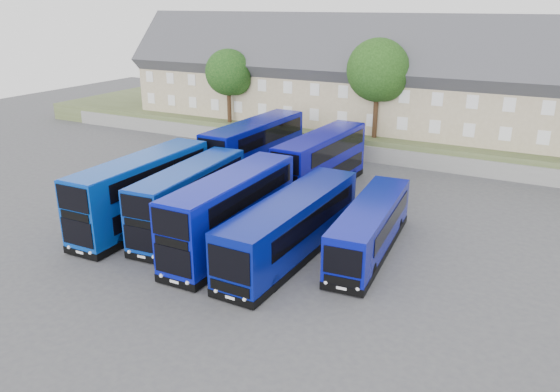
{
  "coord_description": "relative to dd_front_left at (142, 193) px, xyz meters",
  "views": [
    {
      "loc": [
        17.87,
        -23.58,
        14.22
      ],
      "look_at": [
        2.13,
        6.12,
        2.2
      ],
      "focal_mm": 35.0,
      "sensor_mm": 36.0,
      "label": 1
    }
  ],
  "objects": [
    {
      "name": "coach_east_b",
      "position": [
        14.77,
        2.99,
        -0.77
      ],
      "size": [
        3.25,
        11.36,
        3.06
      ],
      "rotation": [
        0.0,
        0.0,
        0.08
      ],
      "color": "#080F9A",
      "rests_on": "ground"
    },
    {
      "name": "retaining_wall",
      "position": [
        6.11,
        21.79,
        -1.52
      ],
      "size": [
        70.0,
        0.4,
        1.5
      ],
      "primitive_type": "cube",
      "color": "slate",
      "rests_on": "ground"
    },
    {
      "name": "coach_east_a",
      "position": [
        10.83,
        0.48,
        -0.52
      ],
      "size": [
        3.02,
        13.12,
        3.57
      ],
      "rotation": [
        0.0,
        0.0,
        -0.02
      ],
      "color": "navy",
      "rests_on": "ground"
    },
    {
      "name": "earth_bank",
      "position": [
        6.11,
        31.79,
        -1.27
      ],
      "size": [
        80.0,
        20.0,
        2.0
      ],
      "primitive_type": "cube",
      "color": "#4D5A33",
      "rests_on": "ground"
    },
    {
      "name": "dd_rear_right",
      "position": [
        7.54,
        12.07,
        -0.04
      ],
      "size": [
        3.16,
        11.51,
        4.53
      ],
      "rotation": [
        0.0,
        0.0,
        -0.05
      ],
      "color": "#080998",
      "rests_on": "ground"
    },
    {
      "name": "dd_front_mid",
      "position": [
        3.29,
        0.77,
        -0.18
      ],
      "size": [
        3.26,
        10.85,
        4.25
      ],
      "rotation": [
        0.0,
        0.0,
        0.08
      ],
      "color": "#08309E",
      "rests_on": "ground"
    },
    {
      "name": "dd_rear_left",
      "position": [
        1.31,
        12.45,
        0.09
      ],
      "size": [
        3.11,
        12.16,
        4.81
      ],
      "rotation": [
        0.0,
        0.0,
        -0.03
      ],
      "color": "#070D8E",
      "rests_on": "ground"
    },
    {
      "name": "terrace_row",
      "position": [
        6.11,
        27.79,
        4.33
      ],
      "size": [
        54.0,
        10.4,
        11.2
      ],
      "color": "tan",
      "rests_on": "earth_bank"
    },
    {
      "name": "tree_west",
      "position": [
        -7.75,
        22.89,
        4.78
      ],
      "size": [
        4.8,
        4.8,
        7.65
      ],
      "color": "#382314",
      "rests_on": "earth_bank"
    },
    {
      "name": "dd_front_right",
      "position": [
        7.18,
        -0.32,
        -0.03
      ],
      "size": [
        2.73,
        11.48,
        4.55
      ],
      "rotation": [
        0.0,
        0.0,
        0.01
      ],
      "color": "#0812A1",
      "rests_on": "ground"
    },
    {
      "name": "tree_mid",
      "position": [
        8.25,
        23.39,
        5.8
      ],
      "size": [
        5.76,
        5.76,
        9.18
      ],
      "color": "#382314",
      "rests_on": "earth_bank"
    },
    {
      "name": "dd_front_left",
      "position": [
        0.0,
        0.0,
        0.0
      ],
      "size": [
        2.9,
        11.68,
        4.62
      ],
      "rotation": [
        0.0,
        0.0,
        0.02
      ],
      "color": "#093BA6",
      "rests_on": "ground"
    },
    {
      "name": "ground",
      "position": [
        6.11,
        -2.21,
        -2.27
      ],
      "size": [
        120.0,
        120.0,
        0.0
      ],
      "primitive_type": "plane",
      "color": "#46464B",
      "rests_on": "ground"
    }
  ]
}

